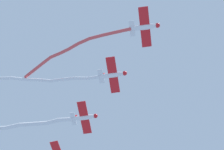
{
  "coord_description": "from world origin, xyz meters",
  "views": [
    {
      "loc": [
        -1.35,
        -9.37,
        3.12
      ],
      "look_at": [
        -27.16,
        2.17,
        68.0
      ],
      "focal_mm": 57.17,
      "sensor_mm": 36.0,
      "label": 1
    }
  ],
  "objects": [
    {
      "name": "airplane_left_wing",
      "position": [
        -15.63,
        3.71,
        67.77
      ],
      "size": [
        7.55,
        6.1,
        1.96
      ],
      "rotation": [
        0.0,
        0.0,
        1.02
      ],
      "color": "white"
    },
    {
      "name": "smoke_trail_left_wing",
      "position": [
        -25.59,
        -6.98,
        68.49
      ],
      "size": [
        18.91,
        15.45,
        2.87
      ],
      "color": "#DB4C4C"
    },
    {
      "name": "airplane_right_wing",
      "position": [
        -27.09,
        2.28,
        68.02
      ],
      "size": [
        7.51,
        6.13,
        1.96
      ],
      "rotation": [
        0.0,
        0.0,
        1.0
      ],
      "color": "white"
    },
    {
      "name": "smoke_trail_right_wing",
      "position": [
        -33.38,
        -9.01,
        68.53
      ],
      "size": [
        9.62,
        18.9,
        1.81
      ],
      "color": "white"
    },
    {
      "name": "airplane_slot",
      "position": [
        -38.55,
        0.85,
        68.27
      ],
      "size": [
        7.5,
        6.14,
        1.96
      ],
      "rotation": [
        0.0,
        0.0,
        1.0
      ],
      "color": "white"
    },
    {
      "name": "smoke_trail_slot",
      "position": [
        -46.35,
        -13.57,
        66.74
      ],
      "size": [
        12.9,
        25.31,
        3.6
      ],
      "color": "white"
    }
  ]
}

